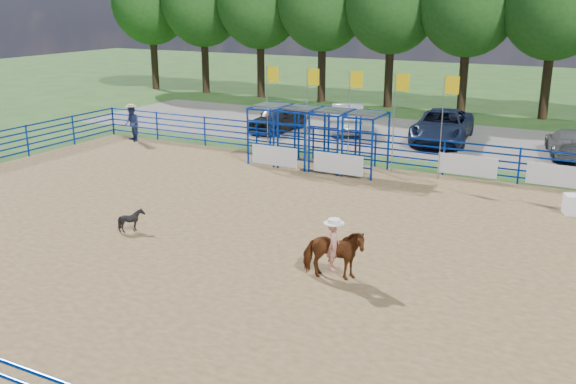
{
  "coord_description": "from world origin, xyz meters",
  "views": [
    {
      "loc": [
        9.31,
        -15.93,
        7.05
      ],
      "look_at": [
        0.42,
        1.0,
        1.3
      ],
      "focal_mm": 40.0,
      "sensor_mm": 36.0,
      "label": 1
    }
  ],
  "objects_px": {
    "car_b": "(348,117)",
    "car_c": "(442,126)",
    "spectator_cowboy": "(132,123)",
    "horse_and_rider": "(333,250)",
    "car_a": "(279,117)",
    "calf": "(132,220)",
    "car_d": "(569,143)"
  },
  "relations": [
    {
      "from": "car_b",
      "to": "car_d",
      "type": "distance_m",
      "value": 11.45
    },
    {
      "from": "spectator_cowboy",
      "to": "car_b",
      "type": "bearing_deg",
      "value": 40.59
    },
    {
      "from": "calf",
      "to": "spectator_cowboy",
      "type": "xyz_separation_m",
      "value": [
        -9.01,
        10.49,
        0.58
      ]
    },
    {
      "from": "horse_and_rider",
      "to": "spectator_cowboy",
      "type": "height_order",
      "value": "horse_and_rider"
    },
    {
      "from": "car_a",
      "to": "car_b",
      "type": "height_order",
      "value": "car_b"
    },
    {
      "from": "car_a",
      "to": "car_b",
      "type": "xyz_separation_m",
      "value": [
        3.49,
        1.55,
        0.05
      ]
    },
    {
      "from": "calf",
      "to": "car_c",
      "type": "xyz_separation_m",
      "value": [
        5.14,
        17.85,
        0.43
      ]
    },
    {
      "from": "car_d",
      "to": "car_a",
      "type": "bearing_deg",
      "value": -8.53
    },
    {
      "from": "calf",
      "to": "spectator_cowboy",
      "type": "distance_m",
      "value": 13.84
    },
    {
      "from": "calf",
      "to": "car_b",
      "type": "xyz_separation_m",
      "value": [
        -0.19,
        18.05,
        0.42
      ]
    },
    {
      "from": "spectator_cowboy",
      "to": "car_a",
      "type": "distance_m",
      "value": 8.04
    },
    {
      "from": "car_c",
      "to": "car_d",
      "type": "distance_m",
      "value": 6.12
    },
    {
      "from": "horse_and_rider",
      "to": "car_c",
      "type": "height_order",
      "value": "horse_and_rider"
    },
    {
      "from": "calf",
      "to": "car_c",
      "type": "bearing_deg",
      "value": -21.01
    },
    {
      "from": "horse_and_rider",
      "to": "car_a",
      "type": "relative_size",
      "value": 0.53
    },
    {
      "from": "calf",
      "to": "car_a",
      "type": "distance_m",
      "value": 16.91
    },
    {
      "from": "calf",
      "to": "car_b",
      "type": "relative_size",
      "value": 0.15
    },
    {
      "from": "calf",
      "to": "car_d",
      "type": "bearing_deg",
      "value": -37.81
    },
    {
      "from": "calf",
      "to": "car_a",
      "type": "xyz_separation_m",
      "value": [
        -3.68,
        16.5,
        0.36
      ]
    },
    {
      "from": "horse_and_rider",
      "to": "car_b",
      "type": "bearing_deg",
      "value": 111.54
    },
    {
      "from": "car_a",
      "to": "car_d",
      "type": "bearing_deg",
      "value": 5.77
    },
    {
      "from": "car_b",
      "to": "car_d",
      "type": "bearing_deg",
      "value": 155.88
    },
    {
      "from": "spectator_cowboy",
      "to": "calf",
      "type": "bearing_deg",
      "value": -49.32
    },
    {
      "from": "horse_and_rider",
      "to": "car_b",
      "type": "relative_size",
      "value": 0.47
    },
    {
      "from": "horse_and_rider",
      "to": "car_d",
      "type": "distance_m",
      "value": 18.23
    },
    {
      "from": "horse_and_rider",
      "to": "car_b",
      "type": "distance_m",
      "value": 19.79
    },
    {
      "from": "horse_and_rider",
      "to": "calf",
      "type": "bearing_deg",
      "value": 177.14
    },
    {
      "from": "car_b",
      "to": "car_c",
      "type": "bearing_deg",
      "value": 157.03
    },
    {
      "from": "horse_and_rider",
      "to": "car_b",
      "type": "height_order",
      "value": "horse_and_rider"
    },
    {
      "from": "calf",
      "to": "car_c",
      "type": "distance_m",
      "value": 18.58
    },
    {
      "from": "spectator_cowboy",
      "to": "car_b",
      "type": "distance_m",
      "value": 11.62
    },
    {
      "from": "car_a",
      "to": "car_d",
      "type": "distance_m",
      "value": 14.95
    }
  ]
}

